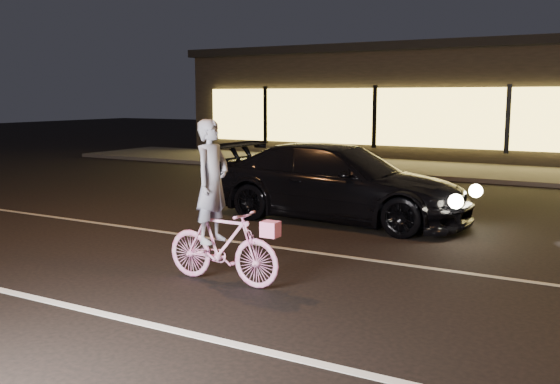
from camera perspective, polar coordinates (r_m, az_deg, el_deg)
The scene contains 7 objects.
ground at distance 7.43m, azimuth -0.25°, elevation -9.36°, with size 90.00×90.00×0.00m, color black.
lane_stripe_near at distance 6.25m, azimuth -7.27°, elevation -12.97°, with size 60.00×0.12×0.01m, color silver.
lane_stripe_far at distance 9.15m, azimuth 6.01°, elevation -5.90°, with size 60.00×0.10×0.01m, color gray.
sidewalk at distance 19.58m, azimuth 19.00°, elevation 1.66°, with size 30.00×4.00×0.12m, color #383533.
storefront at distance 25.34m, azimuth 21.76°, elevation 7.75°, with size 25.40×8.42×4.20m.
cyclist at distance 7.75m, azimuth -5.56°, elevation -3.09°, with size 1.62×0.56×2.03m.
sedan at distance 11.70m, azimuth 5.43°, elevation 0.87°, with size 4.98×2.10×1.43m.
Camera 1 is at (3.51, -6.13, 2.30)m, focal length 40.00 mm.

